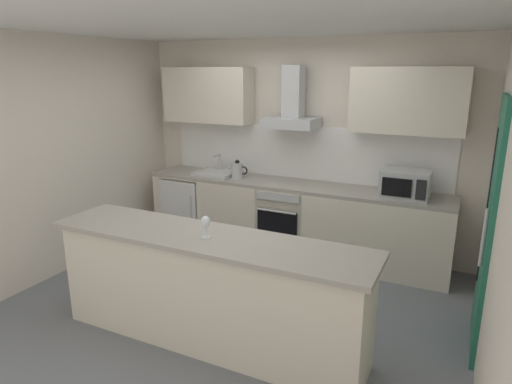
{
  "coord_description": "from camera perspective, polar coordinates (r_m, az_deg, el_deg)",
  "views": [
    {
      "loc": [
        1.92,
        -3.52,
        2.23
      ],
      "look_at": [
        0.03,
        0.35,
        1.05
      ],
      "focal_mm": 31.47,
      "sensor_mm": 36.0,
      "label": 1
    }
  ],
  "objects": [
    {
      "name": "range_hood",
      "position": [
        5.41,
        4.64,
        10.56
      ],
      "size": [
        0.62,
        0.45,
        0.72
      ],
      "color": "#B7BABC"
    },
    {
      "name": "oven",
      "position": [
        5.56,
        3.86,
        -3.29
      ],
      "size": [
        0.6,
        0.62,
        0.8
      ],
      "color": "slate",
      "rests_on": "ground"
    },
    {
      "name": "refrigerator",
      "position": [
        6.21,
        -8.37,
        -1.75
      ],
      "size": [
        0.58,
        0.6,
        0.85
      ],
      "color": "white",
      "rests_on": "ground"
    },
    {
      "name": "counter_island",
      "position": [
        3.79,
        -6.12,
        -12.23
      ],
      "size": [
        2.74,
        0.64,
        0.95
      ],
      "color": "beige",
      "rests_on": "ground"
    },
    {
      "name": "counter_back",
      "position": [
        5.57,
        4.44,
        -3.39
      ],
      "size": [
        3.74,
        0.6,
        0.9
      ],
      "color": "beige",
      "rests_on": "ground"
    },
    {
      "name": "wine_glass",
      "position": [
        3.52,
        -6.42,
        -3.91
      ],
      "size": [
        0.08,
        0.08,
        0.18
      ],
      "color": "silver",
      "rests_on": "counter_island"
    },
    {
      "name": "backsplash_tile",
      "position": [
        5.65,
        5.76,
        5.04
      ],
      "size": [
        3.62,
        0.02,
        0.66
      ],
      "primitive_type": "cube",
      "color": "white"
    },
    {
      "name": "upper_cabinets",
      "position": [
        5.43,
        5.36,
        11.86
      ],
      "size": [
        3.69,
        0.32,
        0.7
      ],
      "color": "beige"
    },
    {
      "name": "ground",
      "position": [
        4.59,
        -2.32,
        -13.88
      ],
      "size": [
        5.25,
        4.43,
        0.02
      ],
      "primitive_type": "cube",
      "color": "slate"
    },
    {
      "name": "side_door",
      "position": [
        4.0,
        27.51,
        -3.97
      ],
      "size": [
        0.08,
        0.85,
        2.05
      ],
      "color": "#1E664C",
      "rests_on": "ground"
    },
    {
      "name": "microwave",
      "position": [
        5.04,
        18.44,
        0.96
      ],
      "size": [
        0.5,
        0.38,
        0.3
      ],
      "color": "#B7BABC",
      "rests_on": "counter_back"
    },
    {
      "name": "kettle",
      "position": [
        5.66,
        -2.38,
        2.79
      ],
      "size": [
        0.29,
        0.15,
        0.24
      ],
      "color": "#B7BABC",
      "rests_on": "counter_back"
    },
    {
      "name": "wall_left",
      "position": [
        5.49,
        -23.08,
        4.33
      ],
      "size": [
        0.12,
        4.43,
        2.6
      ],
      "primitive_type": "cube",
      "color": "silver",
      "rests_on": "ground"
    },
    {
      "name": "sink",
      "position": [
        5.88,
        -5.18,
        2.45
      ],
      "size": [
        0.5,
        0.4,
        0.26
      ],
      "color": "silver",
      "rests_on": "counter_back"
    },
    {
      "name": "ceiling",
      "position": [
        4.03,
        -2.75,
        20.71
      ],
      "size": [
        5.25,
        4.43,
        0.02
      ],
      "primitive_type": "cube",
      "color": "white"
    },
    {
      "name": "wall_right",
      "position": [
        3.65,
        29.26,
        -1.43
      ],
      "size": [
        0.12,
        4.43,
        2.6
      ],
      "primitive_type": "cube",
      "color": "silver",
      "rests_on": "ground"
    },
    {
      "name": "wall_back",
      "position": [
        5.71,
        6.03,
        5.84
      ],
      "size": [
        5.25,
        0.12,
        2.6
      ],
      "primitive_type": "cube",
      "color": "silver",
      "rests_on": "ground"
    }
  ]
}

